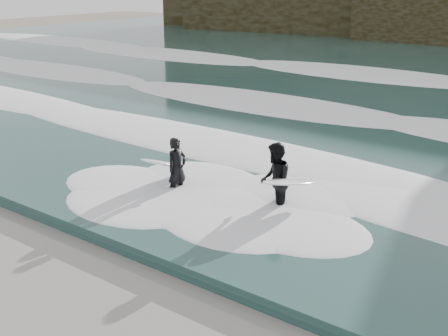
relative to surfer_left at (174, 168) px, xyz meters
The scene contains 4 objects.
foam_near 3.66m from the surfer_left, 55.20° to the left, with size 60.00×3.20×0.20m, color white.
foam_mid 10.21m from the surfer_left, 78.25° to the left, with size 60.00×4.00×0.24m, color white.
surfer_left is the anchor object (origin of this frame).
surfer_right 2.71m from the surfer_left, 10.43° to the left, with size 1.34×1.92×1.77m.
Camera 1 is at (6.80, -3.83, 5.33)m, focal length 45.00 mm.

